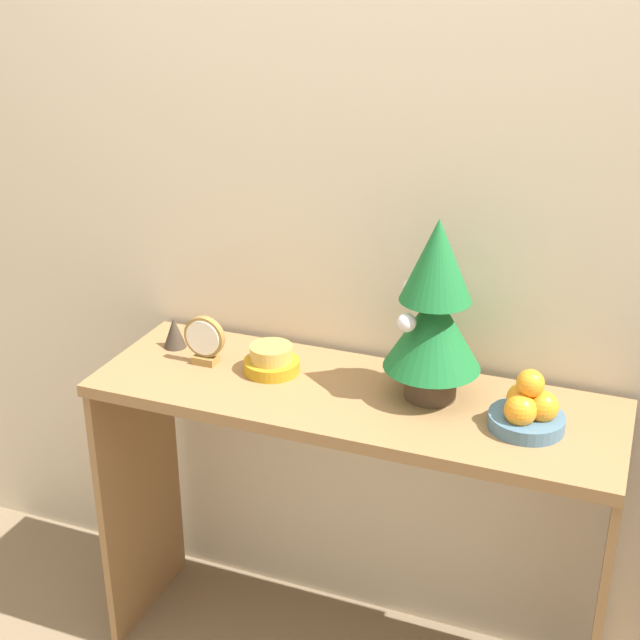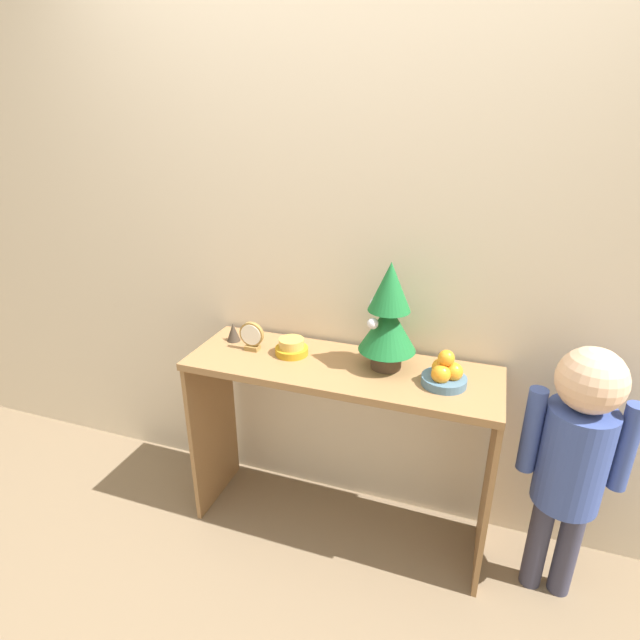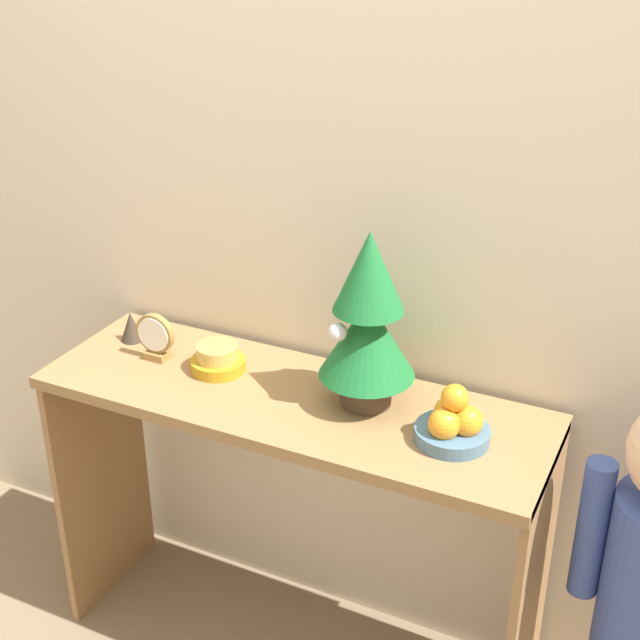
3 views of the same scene
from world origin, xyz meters
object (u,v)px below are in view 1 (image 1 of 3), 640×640
fruit_bowl (528,410)px  desk_clock (204,341)px  singing_bowl (271,360)px  mini_tree (434,309)px  figurine (174,332)px

fruit_bowl → desk_clock: (-0.80, 0.03, 0.02)m
desk_clock → fruit_bowl: bearing=-2.0°
singing_bowl → fruit_bowl: bearing=-4.2°
fruit_bowl → singing_bowl: 0.63m
mini_tree → fruit_bowl: (0.23, -0.06, -0.18)m
mini_tree → desk_clock: size_ratio=3.42×
singing_bowl → figurine: bearing=172.5°
mini_tree → desk_clock: (-0.57, -0.03, -0.16)m
desk_clock → figurine: size_ratio=1.54×
fruit_bowl → figurine: (-0.92, 0.09, -0.00)m
figurine → desk_clock: bearing=-25.7°
mini_tree → figurine: 0.71m
fruit_bowl → desk_clock: size_ratio=1.32×
mini_tree → desk_clock: mini_tree is taller
singing_bowl → desk_clock: size_ratio=1.09×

